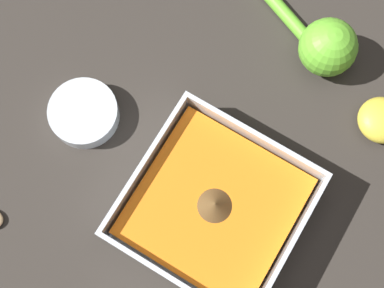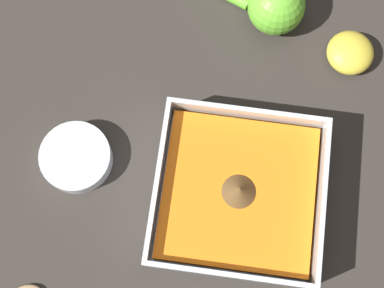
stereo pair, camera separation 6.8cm
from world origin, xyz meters
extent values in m
plane|color=#332D28|center=(0.00, 0.00, 0.00)|extent=(4.00, 4.00, 0.00)
cube|color=silver|center=(-0.03, 0.03, 0.00)|extent=(0.21, 0.21, 0.01)
cube|color=silver|center=(-0.03, 0.13, 0.04)|extent=(0.21, 0.01, 0.06)
cube|color=silver|center=(-0.03, -0.07, 0.04)|extent=(0.21, 0.01, 0.06)
cube|color=silver|center=(0.07, 0.03, 0.04)|extent=(0.01, 0.19, 0.06)
cube|color=silver|center=(-0.13, 0.03, 0.04)|extent=(0.01, 0.19, 0.06)
cube|color=orange|center=(-0.03, 0.03, 0.03)|extent=(0.19, 0.19, 0.04)
cone|color=brown|center=(-0.03, 0.03, 0.06)|extent=(0.04, 0.04, 0.02)
cylinder|color=silver|center=(0.18, 0.01, 0.01)|extent=(0.09, 0.09, 0.03)
cylinder|color=brown|center=(0.18, 0.01, 0.01)|extent=(0.09, 0.09, 0.01)
sphere|color=#6BC633|center=(-0.05, -0.23, 0.04)|extent=(0.08, 0.08, 0.08)
ellipsoid|color=yellow|center=(-0.16, -0.19, 0.02)|extent=(0.06, 0.06, 0.04)
camera|label=1|loc=(-0.05, 0.12, 0.70)|focal=50.00mm
camera|label=2|loc=(0.01, 0.14, 0.70)|focal=50.00mm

